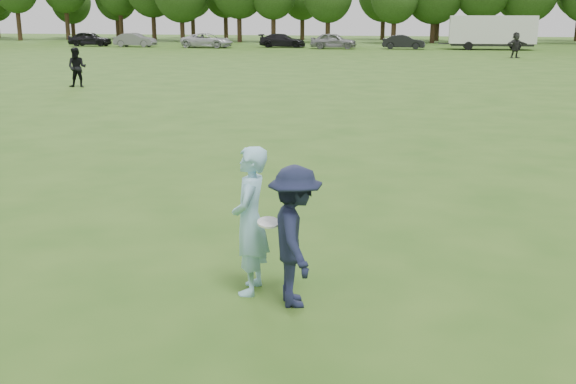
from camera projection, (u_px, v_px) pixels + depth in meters
name	position (u px, v px, depth m)	size (l,w,h in m)	color
ground	(270.00, 284.00, 8.83)	(200.00, 200.00, 0.00)	#2C5117
thrower	(250.00, 221.00, 8.37)	(0.69, 0.45, 1.88)	#92CCE2
defender	(295.00, 236.00, 8.03)	(1.11, 0.64, 1.72)	#171C34
player_far_a	(77.00, 68.00, 31.93)	(0.91, 0.71, 1.87)	black
player_far_d	(516.00, 45.00, 52.81)	(1.86, 0.59, 2.01)	#242424
car_a	(90.00, 39.00, 71.86)	(1.80, 4.48, 1.53)	black
car_b	(135.00, 40.00, 70.22)	(1.51, 4.33, 1.43)	slate
car_c	(207.00, 41.00, 68.45)	(2.40, 5.22, 1.45)	silver
car_d	(282.00, 41.00, 69.19)	(1.94, 4.76, 1.38)	black
car_e	(334.00, 41.00, 66.44)	(1.83, 4.54, 1.55)	slate
car_f	(404.00, 42.00, 65.90)	(1.44, 4.14, 1.36)	black
disc_in_play	(268.00, 222.00, 8.09)	(0.27, 0.27, 0.09)	white
cargo_trailer	(492.00, 31.00, 64.54)	(9.00, 2.75, 3.20)	silver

